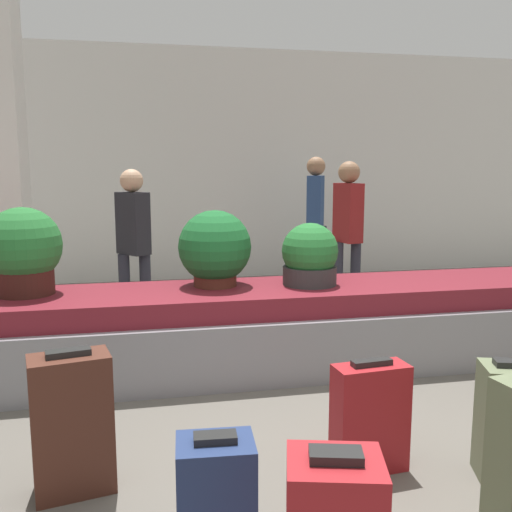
{
  "coord_description": "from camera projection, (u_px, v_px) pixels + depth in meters",
  "views": [
    {
      "loc": [
        -0.89,
        -2.68,
        1.59
      ],
      "look_at": [
        0.0,
        1.61,
        0.9
      ],
      "focal_mm": 40.0,
      "sensor_mm": 36.0,
      "label": 1
    }
  ],
  "objects": [
    {
      "name": "suitcase_1",
      "position": [
        216.0,
        505.0,
        2.24
      ],
      "size": [
        0.32,
        0.26,
        0.57
      ],
      "rotation": [
        0.0,
        0.0,
        -0.07
      ],
      "color": "navy",
      "rests_on": "ground_plane"
    },
    {
      "name": "ground_plane",
      "position": [
        318.0,
        470.0,
        3.02
      ],
      "size": [
        18.0,
        18.0,
        0.0
      ],
      "primitive_type": "plane",
      "color": "#59544C"
    },
    {
      "name": "carousel",
      "position": [
        256.0,
        329.0,
        4.53
      ],
      "size": [
        6.31,
        0.99,
        0.65
      ],
      "color": "gray",
      "rests_on": "ground_plane"
    },
    {
      "name": "potted_plant_2",
      "position": [
        215.0,
        249.0,
        4.5
      ],
      "size": [
        0.58,
        0.58,
        0.6
      ],
      "color": "#4C2319",
      "rests_on": "carousel"
    },
    {
      "name": "traveler_1",
      "position": [
        315.0,
        210.0,
        7.35
      ],
      "size": [
        0.31,
        0.37,
        1.71
      ],
      "rotation": [
        0.0,
        0.0,
        1.11
      ],
      "color": "#282833",
      "rests_on": "ground_plane"
    },
    {
      "name": "suitcase_2",
      "position": [
        370.0,
        417.0,
        2.98
      ],
      "size": [
        0.41,
        0.21,
        0.61
      ],
      "rotation": [
        0.0,
        0.0,
        0.09
      ],
      "color": "maroon",
      "rests_on": "ground_plane"
    },
    {
      "name": "suitcase_5",
      "position": [
        504.0,
        422.0,
        2.9
      ],
      "size": [
        0.3,
        0.3,
        0.63
      ],
      "rotation": [
        0.0,
        0.0,
        -0.31
      ],
      "color": "#5B6647",
      "rests_on": "ground_plane"
    },
    {
      "name": "traveler_2",
      "position": [
        133.0,
        236.0,
        5.49
      ],
      "size": [
        0.34,
        0.36,
        1.57
      ],
      "rotation": [
        0.0,
        0.0,
        2.22
      ],
      "color": "#282833",
      "rests_on": "ground_plane"
    },
    {
      "name": "traveler_0",
      "position": [
        348.0,
        224.0,
        6.07
      ],
      "size": [
        0.31,
        0.35,
        1.64
      ],
      "rotation": [
        0.0,
        0.0,
        -1.32
      ],
      "color": "#282833",
      "rests_on": "ground_plane"
    },
    {
      "name": "back_wall",
      "position": [
        201.0,
        166.0,
        7.96
      ],
      "size": [
        18.0,
        0.06,
        3.2
      ],
      "color": "silver",
      "rests_on": "ground_plane"
    },
    {
      "name": "potted_plant_1",
      "position": [
        24.0,
        251.0,
        4.19
      ],
      "size": [
        0.56,
        0.56,
        0.65
      ],
      "color": "#381914",
      "rests_on": "carousel"
    },
    {
      "name": "suitcase_8",
      "position": [
        72.0,
        424.0,
        2.77
      ],
      "size": [
        0.41,
        0.29,
        0.73
      ],
      "rotation": [
        0.0,
        0.0,
        0.2
      ],
      "color": "#472319",
      "rests_on": "ground_plane"
    },
    {
      "name": "potted_plant_0",
      "position": [
        310.0,
        257.0,
        4.56
      ],
      "size": [
        0.45,
        0.45,
        0.5
      ],
      "color": "#2D2D2D",
      "rests_on": "carousel"
    }
  ]
}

